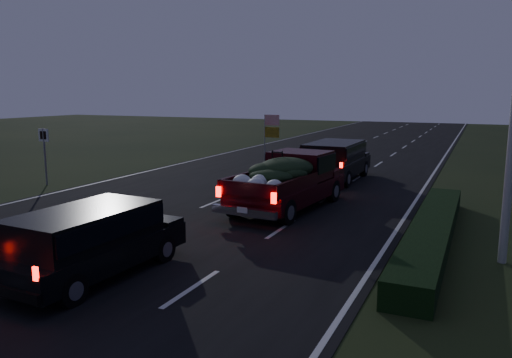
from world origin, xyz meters
The scene contains 7 objects.
ground centered at (0.00, 0.00, 0.00)m, with size 120.00×120.00×0.00m, color black.
road_asphalt centered at (0.00, 0.00, 0.01)m, with size 14.00×120.00×0.02m, color black.
hedge_row centered at (7.80, 3.00, 0.30)m, with size 1.00×10.00×0.60m, color black.
route_sign centered at (-8.50, 5.00, 1.66)m, with size 0.55×0.08×2.50m.
pickup_truck centered at (2.82, 5.15, 1.09)m, with size 2.63×5.73×2.91m.
lead_suv centered at (2.76, 11.32, 1.10)m, with size 2.16×5.09×1.46m.
rear_suv centered at (1.23, -2.85, 0.95)m, with size 2.09×4.46×1.26m.
Camera 1 is at (8.87, -10.86, 4.02)m, focal length 35.00 mm.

